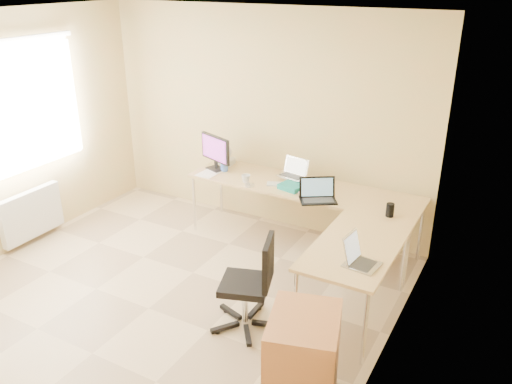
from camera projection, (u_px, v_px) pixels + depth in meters
The scene contains 24 objects.
floor at pixel (149, 308), 4.92m from camera, with size 4.50×4.50×0.00m, color #CAAF88.
ceiling at pixel (121, 20), 3.90m from camera, with size 4.50×4.50×0.00m, color white.
wall_back at pixel (262, 119), 6.22m from camera, with size 4.50×4.50×0.00m, color tan.
wall_right at pixel (379, 238), 3.47m from camera, with size 4.50×4.50×0.00m, color tan.
desk_main at pixel (301, 216), 5.94m from camera, with size 2.65×0.70×0.73m, color tan.
desk_return at pixel (354, 280), 4.70m from camera, with size 0.70×1.30×0.73m, color tan.
monitor at pixel (216, 153), 6.20m from camera, with size 0.50×0.16×0.43m, color black.
book_stack at pixel (295, 185), 5.75m from camera, with size 0.24×0.33×0.06m, color #13736D.
laptop_center at pixel (292, 168), 5.86m from camera, with size 0.32×0.24×0.21m, color silver.
laptop_black at pixel (319, 191), 5.37m from camera, with size 0.37×0.28×0.24m, color black.
keyboard at pixel (284, 184), 5.82m from camera, with size 0.39×0.11×0.02m, color silver.
mouse at pixel (303, 193), 5.56m from camera, with size 0.11×0.07×0.04m, color white.
mug at pixel (246, 179), 5.87m from camera, with size 0.10×0.10×0.09m, color silver.
cd_stack at pixel (250, 185), 5.78m from camera, with size 0.11×0.11×0.03m, color white.
water_bottle at pixel (224, 158), 6.18m from camera, with size 0.09×0.09×0.31m, color #4269C8.
papers at pixel (209, 173), 6.16m from camera, with size 0.21×0.29×0.01m, color white.
white_box at pixel (226, 161), 6.45m from camera, with size 0.20×0.14×0.07m, color silver.
desk_fan at pixel (226, 154), 6.41m from camera, with size 0.19×0.19×0.25m, color white.
black_cup at pixel (390, 210), 5.06m from camera, with size 0.08×0.08×0.13m, color black.
laptop_return at pixel (363, 254), 4.20m from camera, with size 0.24×0.31×0.21m, color #ADAEBA.
office_chair at pixel (245, 277), 4.50m from camera, with size 0.53×0.53×0.89m, color black.
cabinet at pixel (302, 366), 3.69m from camera, with size 0.48×0.59×0.81m, color olive.
radiator at pixel (31, 214), 6.01m from camera, with size 0.09×0.80×0.55m, color white.
window at pixel (11, 112), 5.55m from camera, with size 0.10×1.80×1.40m, color white.
Camera 1 is at (2.88, -3.09, 2.94)m, focal length 36.61 mm.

